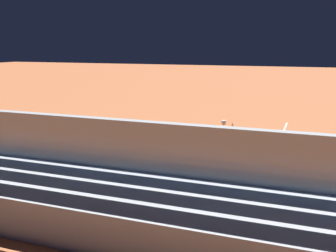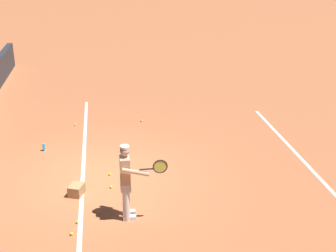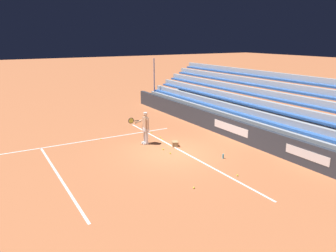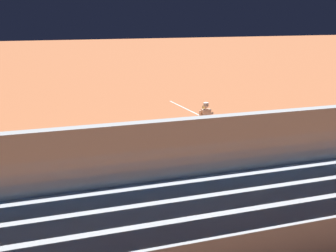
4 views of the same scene
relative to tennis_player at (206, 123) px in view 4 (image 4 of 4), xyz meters
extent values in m
plane|color=#B7663D|center=(-2.05, -0.53, -0.89)|extent=(160.00, 160.00, 0.00)
cube|color=white|center=(-2.05, -1.03, -0.89)|extent=(12.00, 0.10, 0.01)
cube|color=white|center=(2.06, 3.47, -0.89)|extent=(0.10, 12.00, 0.01)
cube|color=white|center=(-2.05, 4.97, -0.89)|extent=(8.22, 0.10, 0.01)
cube|color=#2D333D|center=(-2.05, -4.66, -0.34)|extent=(24.13, 0.24, 1.10)
cube|color=silver|center=(-1.54, -4.54, -0.29)|extent=(2.80, 0.01, 0.44)
cube|color=silver|center=(-6.52, -4.54, -0.29)|extent=(2.20, 0.01, 0.40)
cube|color=#9EA3A8|center=(-2.05, -7.26, -0.34)|extent=(22.92, 4.00, 1.10)
cube|color=#2D5BAD|center=(-2.05, -5.66, 0.29)|extent=(22.46, 0.40, 0.12)
cube|color=#9EA3A8|center=(-2.05, -5.94, 0.43)|extent=(22.92, 0.24, 0.45)
cube|color=#2D5BAD|center=(-2.05, -6.46, 0.74)|extent=(22.46, 0.40, 0.12)
cube|color=#9EA3A8|center=(-2.05, -6.74, 0.88)|extent=(22.92, 0.24, 0.45)
cube|color=#2D5BAD|center=(-2.05, -7.26, 1.19)|extent=(22.46, 0.40, 0.12)
cube|color=#9EA3A8|center=(-2.05, -7.54, 1.33)|extent=(22.92, 0.24, 0.45)
cube|color=#2D5BAD|center=(-2.05, -8.06, 1.64)|extent=(22.46, 0.40, 0.12)
cube|color=#9EA3A8|center=(-2.05, -8.34, 1.78)|extent=(22.92, 0.24, 0.45)
cube|color=#2D5BAD|center=(-2.05, -8.86, 2.09)|extent=(22.46, 0.40, 0.12)
cube|color=#9EA3A8|center=(-2.05, -9.14, 2.23)|extent=(22.92, 0.24, 0.45)
cylinder|color=silver|center=(-0.12, -0.03, -0.45)|extent=(0.15, 0.15, 0.88)
cylinder|color=silver|center=(0.10, -0.03, -0.45)|extent=(0.15, 0.15, 0.88)
cube|color=white|center=(-0.12, 0.03, -0.85)|extent=(0.11, 0.28, 0.09)
cube|color=white|center=(0.10, 0.03, -0.85)|extent=(0.11, 0.28, 0.09)
cube|color=silver|center=(-0.01, -0.03, -0.09)|extent=(0.34, 0.22, 0.20)
cube|color=tan|center=(-0.01, -0.03, 0.28)|extent=(0.36, 0.21, 0.58)
sphere|color=tan|center=(-0.01, -0.02, 0.71)|extent=(0.21, 0.21, 0.21)
cylinder|color=white|center=(-0.01, -0.02, 0.80)|extent=(0.20, 0.20, 0.05)
cylinder|color=tan|center=(-0.25, -0.03, 0.24)|extent=(0.09, 0.09, 0.56)
cylinder|color=tan|center=(0.24, 0.17, 0.33)|extent=(0.09, 0.58, 0.24)
cylinder|color=black|center=(0.24, 0.41, 0.38)|extent=(0.03, 0.30, 0.03)
torus|color=black|center=(0.24, 0.69, 0.42)|extent=(0.02, 0.31, 0.31)
cylinder|color=#D6D14C|center=(0.24, 0.69, 0.42)|extent=(0.01, 0.27, 0.27)
cube|color=#A87F51|center=(-1.15, -1.15, -0.76)|extent=(0.48, 0.42, 0.26)
sphere|color=#CCE533|center=(1.61, -1.18, -0.86)|extent=(0.07, 0.07, 0.07)
sphere|color=#CCE533|center=(-5.71, -1.37, -0.86)|extent=(0.07, 0.07, 0.07)
sphere|color=#CCE533|center=(-5.75, 0.83, -0.86)|extent=(0.07, 0.07, 0.07)
sphere|color=#CCE533|center=(0.09, -1.09, -0.86)|extent=(0.07, 0.07, 0.07)
sphere|color=#CCE533|center=(0.51, -1.20, -0.86)|extent=(0.07, 0.07, 0.07)
sphere|color=#CCE533|center=(1.90, 1.83, -0.86)|extent=(0.07, 0.07, 0.07)
sphere|color=#CCE533|center=(-2.03, -0.34, -0.86)|extent=(0.07, 0.07, 0.07)
sphere|color=#CCE533|center=(-1.35, -0.33, -0.86)|extent=(0.07, 0.07, 0.07)
cylinder|color=#33B2E5|center=(-3.82, -2.17, -0.78)|extent=(0.07, 0.07, 0.22)
camera|label=1|loc=(3.66, -16.58, 4.03)|focal=42.00mm
camera|label=2|loc=(8.83, -0.40, 4.78)|focal=50.00mm
camera|label=3|loc=(-14.99, 7.35, 4.62)|focal=35.00mm
camera|label=4|loc=(-7.56, -16.21, 4.16)|focal=50.00mm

